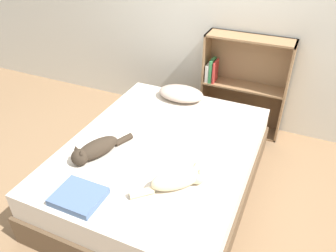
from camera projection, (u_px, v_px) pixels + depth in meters
ground_plane at (161, 187)px, 3.01m from camera, size 8.00×8.00×0.00m
wall_back at (218, 11)px, 3.40m from camera, size 8.00×0.06×2.50m
bed at (161, 167)px, 2.88m from camera, size 1.52×1.99×0.48m
pillow at (181, 93)px, 3.37m from camera, size 0.48×0.31×0.13m
cat_light at (180, 178)px, 2.30m from camera, size 0.45×0.44×0.16m
cat_dark at (95, 150)px, 2.58m from camera, size 0.30×0.53×0.15m
bookshelf at (243, 83)px, 3.57m from camera, size 0.89×0.26×1.08m
blanket_fold at (79, 196)px, 2.22m from camera, size 0.33×0.28×0.05m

